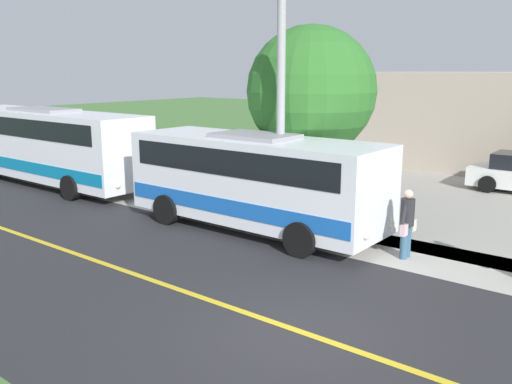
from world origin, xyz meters
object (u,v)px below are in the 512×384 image
object	(u,v)px
shuttle_bus_front	(255,177)
tree_curbside	(311,92)
pedestrian_waiting	(407,222)
transit_bus_rear	(46,143)
street_light_pole	(278,92)

from	to	relation	value
shuttle_bus_front	tree_curbside	distance (m)	3.68
pedestrian_waiting	tree_curbside	distance (m)	5.90
shuttle_bus_front	transit_bus_rear	distance (m)	10.59
shuttle_bus_front	tree_curbside	world-z (taller)	tree_curbside
shuttle_bus_front	pedestrian_waiting	size ratio (longest dim) A/B	4.56
pedestrian_waiting	street_light_pole	world-z (taller)	street_light_pole
shuttle_bus_front	pedestrian_waiting	world-z (taller)	shuttle_bus_front
pedestrian_waiting	street_light_pole	xyz separation A→B (m)	(-0.01, -3.91, 2.99)
shuttle_bus_front	tree_curbside	xyz separation A→B (m)	(-2.87, 0.01, 2.31)
street_light_pole	transit_bus_rear	bearing A→B (deg)	-87.93
street_light_pole	tree_curbside	bearing A→B (deg)	-167.92
pedestrian_waiting	shuttle_bus_front	bearing A→B (deg)	-85.90
shuttle_bus_front	transit_bus_rear	xyz separation A→B (m)	(0.07, -10.58, 0.14)
transit_bus_rear	tree_curbside	size ratio (longest dim) A/B	1.79
transit_bus_rear	shuttle_bus_front	bearing A→B (deg)	90.40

